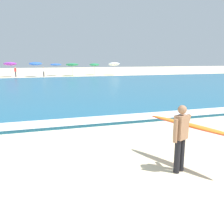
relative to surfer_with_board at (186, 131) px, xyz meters
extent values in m
cube|color=#1E6084|center=(-3.62, 18.61, -0.96)|extent=(120.00, 28.00, 0.14)
cube|color=white|center=(-3.62, 5.21, -0.88)|extent=(120.00, 1.28, 0.01)
cylinder|color=black|center=(-0.29, -0.13, -0.59)|extent=(0.15, 0.15, 0.88)
cylinder|color=black|center=(-0.12, -0.05, -0.59)|extent=(0.15, 0.15, 0.88)
cube|color=#9E7051|center=(-0.21, -0.09, 0.15)|extent=(0.40, 0.34, 0.60)
sphere|color=#9E7051|center=(-0.21, -0.09, 0.59)|extent=(0.22, 0.22, 0.22)
cylinder|color=#9E7051|center=(-0.42, -0.18, 0.10)|extent=(0.10, 0.10, 0.58)
cylinder|color=#9E7051|center=(0.03, 0.04, 0.17)|extent=(0.32, 0.22, 0.51)
ellipsoid|color=orange|center=(0.24, 0.11, 0.10)|extent=(1.26, 2.46, 0.16)
ellipsoid|color=red|center=(0.24, 0.11, 0.09)|extent=(1.33, 2.56, 0.11)
cylinder|color=beige|center=(-7.40, 36.93, -0.04)|extent=(0.05, 0.05, 1.98)
ellipsoid|color=purple|center=(-7.40, 36.93, 1.03)|extent=(2.01, 2.04, 0.67)
cylinder|color=beige|center=(-3.53, 36.44, -0.03)|extent=(0.05, 0.05, 1.99)
ellipsoid|color=blue|center=(-3.53, 36.44, 1.04)|extent=(2.05, 2.08, 0.66)
cylinder|color=beige|center=(-0.22, 38.00, -0.12)|extent=(0.05, 0.05, 1.81)
ellipsoid|color=blue|center=(-0.22, 38.00, 0.84)|extent=(1.91, 1.92, 0.40)
cylinder|color=beige|center=(2.38, 36.47, -0.12)|extent=(0.05, 0.05, 1.82)
ellipsoid|color=#23844C|center=(2.38, 36.47, 0.86)|extent=(2.14, 2.16, 0.56)
cylinder|color=beige|center=(6.55, 37.83, -0.16)|extent=(0.05, 0.05, 1.74)
ellipsoid|color=#23844C|center=(6.55, 37.83, 0.78)|extent=(1.80, 1.80, 0.49)
cylinder|color=beige|center=(9.79, 36.47, -0.11)|extent=(0.05, 0.05, 1.84)
ellipsoid|color=white|center=(9.79, 36.47, 0.90)|extent=(2.07, 2.11, 0.75)
cylinder|color=#383842|center=(-2.36, 35.78, -0.61)|extent=(0.20, 0.20, 0.84)
cube|color=white|center=(-2.36, 35.78, 0.08)|extent=(0.32, 0.20, 0.54)
sphere|color=tan|center=(-2.36, 35.78, 0.45)|extent=(0.20, 0.20, 0.20)
cylinder|color=#383842|center=(-6.67, 36.70, -0.61)|extent=(0.20, 0.20, 0.84)
cube|color=red|center=(-6.67, 36.70, 0.08)|extent=(0.32, 0.20, 0.54)
sphere|color=tan|center=(-6.67, 36.70, 0.45)|extent=(0.20, 0.20, 0.20)
camera|label=1|loc=(-3.52, -5.01, 1.79)|focal=38.58mm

